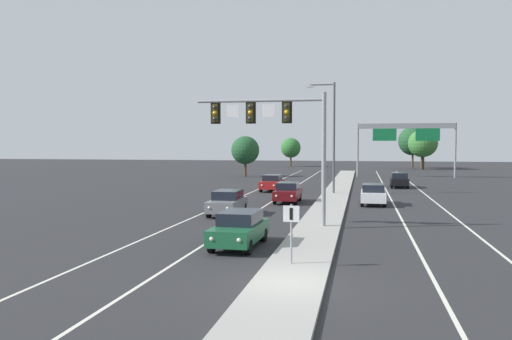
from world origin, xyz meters
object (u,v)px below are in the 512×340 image
(median_sign_post, at_px, (291,225))
(street_lamp_median, at_px, (332,131))
(car_oncoming_grey, at_px, (227,202))
(tree_far_right_a, at_px, (422,143))
(car_oncoming_green, at_px, (239,228))
(car_receding_black, at_px, (399,180))
(overhead_signal_mast, at_px, (278,127))
(car_receding_white, at_px, (373,194))
(car_oncoming_red, at_px, (272,183))
(car_oncoming_darkred, at_px, (288,192))
(tree_far_left_c, at_px, (245,150))
(highway_sign_gantry, at_px, (406,133))
(tree_far_right_c, at_px, (413,141))
(tree_far_left_b, at_px, (291,148))
(tree_far_right_b, at_px, (424,143))

(median_sign_post, relative_size, street_lamp_median, 0.22)
(car_oncoming_grey, distance_m, tree_far_right_a, 69.36)
(car_oncoming_green, xyz_separation_m, car_receding_black, (9.21, 34.72, 0.00))
(overhead_signal_mast, bearing_deg, street_lamp_median, 84.78)
(street_lamp_median, relative_size, car_receding_white, 2.23)
(street_lamp_median, distance_m, car_oncoming_green, 26.06)
(car_receding_black, bearing_deg, car_oncoming_red, -151.44)
(overhead_signal_mast, xyz_separation_m, car_oncoming_darkred, (-1.16, 12.34, -4.67))
(car_receding_white, relative_size, tree_far_right_a, 0.62)
(overhead_signal_mast, distance_m, car_receding_white, 14.01)
(car_oncoming_red, bearing_deg, tree_far_left_c, 109.14)
(car_oncoming_grey, bearing_deg, median_sign_post, -66.34)
(car_oncoming_green, bearing_deg, highway_sign_gantry, 77.95)
(car_oncoming_green, height_order, tree_far_right_c, tree_far_right_c)
(car_receding_white, xyz_separation_m, tree_far_left_b, (-15.23, 66.94, 3.02))
(car_oncoming_darkred, height_order, tree_far_right_c, tree_far_right_c)
(highway_sign_gantry, bearing_deg, street_lamp_median, -107.66)
(tree_far_right_b, height_order, tree_far_right_a, tree_far_right_b)
(tree_far_left_b, bearing_deg, tree_far_left_c, -92.82)
(car_oncoming_green, xyz_separation_m, tree_far_right_a, (15.97, 76.70, 3.91))
(street_lamp_median, xyz_separation_m, car_receding_white, (3.58, -7.58, -4.97))
(overhead_signal_mast, height_order, tree_far_right_c, tree_far_right_c)
(median_sign_post, height_order, car_oncoming_red, median_sign_post)
(car_oncoming_grey, distance_m, car_receding_white, 12.14)
(overhead_signal_mast, relative_size, tree_far_right_c, 0.90)
(tree_far_right_a, bearing_deg, car_oncoming_green, -101.76)
(car_receding_black, distance_m, tree_far_left_c, 25.09)
(tree_far_right_c, bearing_deg, tree_far_right_b, -73.44)
(car_oncoming_grey, xyz_separation_m, tree_far_left_b, (-5.87, 74.67, 3.02))
(car_receding_black, bearing_deg, car_oncoming_grey, -116.76)
(car_oncoming_green, relative_size, car_oncoming_red, 1.00)
(highway_sign_gantry, bearing_deg, tree_far_left_c, -172.36)
(median_sign_post, distance_m, tree_far_left_b, 89.10)
(median_sign_post, height_order, highway_sign_gantry, highway_sign_gantry)
(car_oncoming_red, height_order, tree_far_right_a, tree_far_right_a)
(street_lamp_median, relative_size, tree_far_right_b, 1.35)
(car_oncoming_darkred, xyz_separation_m, tree_far_left_b, (-8.69, 66.67, 3.02))
(car_oncoming_red, height_order, tree_far_right_b, tree_far_right_b)
(car_oncoming_darkred, height_order, tree_far_left_b, tree_far_left_b)
(highway_sign_gantry, xyz_separation_m, tree_far_left_b, (-20.27, 32.27, -2.32))
(tree_far_left_b, xyz_separation_m, tree_far_left_c, (-1.74, -35.22, -0.11))
(car_oncoming_red, distance_m, highway_sign_gantry, 29.06)
(car_oncoming_darkred, xyz_separation_m, tree_far_left_c, (-10.43, 31.45, 2.92))
(tree_far_right_a, distance_m, tree_far_left_c, 38.09)
(median_sign_post, distance_m, highway_sign_gantry, 56.83)
(tree_far_right_b, bearing_deg, car_oncoming_darkred, -105.76)
(car_oncoming_green, height_order, car_oncoming_darkred, same)
(street_lamp_median, relative_size, car_oncoming_grey, 2.23)
(median_sign_post, distance_m, car_oncoming_grey, 14.89)
(median_sign_post, xyz_separation_m, tree_far_right_a, (13.19, 80.16, 3.15))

